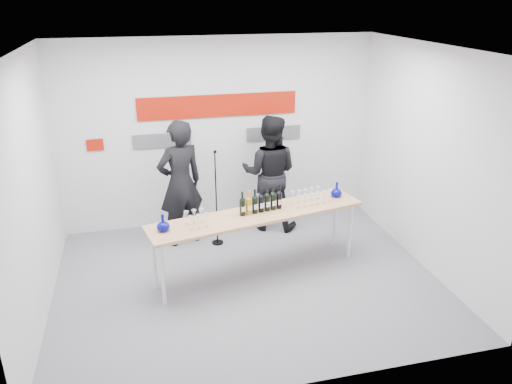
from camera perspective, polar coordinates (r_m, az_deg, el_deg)
ground at (r=6.81m, az=-0.98°, el=-10.00°), size 5.00×5.00×0.00m
back_wall at (r=8.02m, az=-4.27°, el=6.71°), size 5.00×0.04×3.00m
signage at (r=7.91m, az=-4.69°, el=8.76°), size 3.38×0.02×0.79m
tasting_table at (r=6.60m, az=0.21°, el=-2.99°), size 3.01×1.18×0.88m
wine_bottles at (r=6.56m, az=0.58°, el=-0.94°), size 0.62×0.20×0.33m
decanter_left at (r=6.17m, az=-10.59°, el=-3.47°), size 0.16×0.16×0.21m
decanter_right at (r=7.16m, az=9.19°, el=0.29°), size 0.16×0.16×0.21m
glasses_left at (r=6.25m, az=-6.83°, el=-3.07°), size 0.29×0.26×0.18m
glasses_right at (r=6.89m, az=6.23°, el=-0.58°), size 0.59×0.30×0.18m
presenter_left at (r=7.45m, az=-8.65°, el=0.96°), size 0.82×0.67×1.93m
presenter_right at (r=7.89m, az=1.56°, el=2.17°), size 1.11×1.00×1.86m
mic_stand at (r=7.54m, az=-4.50°, el=-2.76°), size 0.18×0.18×1.50m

